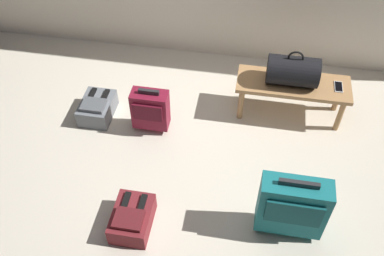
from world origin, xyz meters
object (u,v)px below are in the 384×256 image
bench (293,88)px  cell_phone (339,87)px  suitcase_small_burgundy (150,109)px  backpack_maroon (132,218)px  backpack_grey (97,108)px  duffel_bag_black (293,71)px  suitcase_upright_teal (292,206)px

bench → cell_phone: size_ratio=6.94×
suitcase_small_burgundy → backpack_maroon: suitcase_small_burgundy is taller
bench → backpack_grey: (-1.75, -0.33, -0.23)m
bench → duffel_bag_black: (-0.03, -0.00, 0.19)m
suitcase_upright_teal → suitcase_small_burgundy: suitcase_upright_teal is taller
cell_phone → suitcase_small_burgundy: 1.66m
suitcase_upright_teal → backpack_maroon: size_ratio=1.55×
cell_phone → backpack_grey: (-2.13, -0.33, -0.29)m
cell_phone → bench: bearing=-178.9°
cell_phone → suitcase_small_burgundy: suitcase_small_burgundy is taller
bench → suitcase_upright_teal: (0.01, -1.24, -0.02)m
bench → duffel_bag_black: 0.19m
cell_phone → backpack_maroon: bearing=-136.8°
duffel_bag_black → suitcase_upright_teal: 1.26m
backpack_grey → backpack_maroon: bearing=-59.8°
bench → backpack_maroon: bearing=-128.5°
cell_phone → backpack_maroon: cell_phone is taller
backpack_maroon → suitcase_upright_teal: bearing=8.3°
backpack_maroon → duffel_bag_black: bearing=52.2°
duffel_bag_black → backpack_grey: 1.80m
duffel_bag_black → backpack_grey: size_ratio=1.16×
cell_phone → suitcase_upright_teal: 1.31m
backpack_grey → cell_phone: bearing=8.9°
backpack_maroon → suitcase_small_burgundy: bearing=95.3°
suitcase_small_burgundy → cell_phone: bearing=14.4°
duffel_bag_black → cell_phone: 0.43m
cell_phone → suitcase_small_burgundy: bearing=-165.6°
backpack_maroon → cell_phone: bearing=43.2°
duffel_bag_black → cell_phone: (0.42, 0.01, -0.13)m
suitcase_upright_teal → backpack_maroon: 1.17m
suitcase_small_burgundy → backpack_maroon: 1.02m
duffel_bag_black → suitcase_small_burgundy: 1.28m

